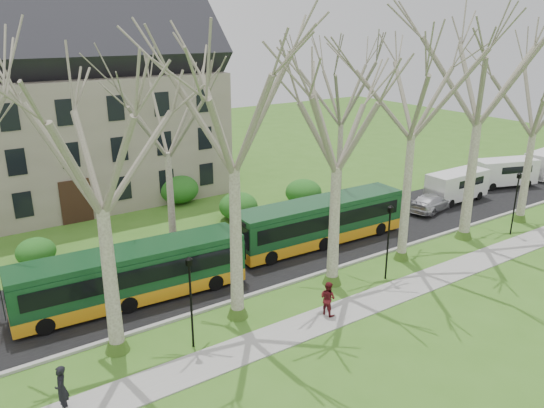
{
  "coord_description": "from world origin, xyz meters",
  "views": [
    {
      "loc": [
        -14.46,
        -19.9,
        13.69
      ],
      "look_at": [
        0.93,
        3.0,
        4.31
      ],
      "focal_mm": 35.0,
      "sensor_mm": 36.0,
      "label": 1
    }
  ],
  "objects_px": {
    "pedestrian_b": "(328,298)",
    "sedan": "(432,202)",
    "van_a": "(457,186)",
    "pedestrian_a": "(62,389)",
    "van_b": "(504,173)",
    "bus_follow": "(321,221)",
    "bus_lead": "(132,274)"
  },
  "relations": [
    {
      "from": "van_a",
      "to": "pedestrian_a",
      "type": "distance_m",
      "value": 33.53
    },
    {
      "from": "sedan",
      "to": "van_b",
      "type": "relative_size",
      "value": 0.82
    },
    {
      "from": "pedestrian_b",
      "to": "van_b",
      "type": "bearing_deg",
      "value": -84.93
    },
    {
      "from": "van_a",
      "to": "van_b",
      "type": "xyz_separation_m",
      "value": [
        6.91,
        0.31,
        -0.0
      ]
    },
    {
      "from": "sedan",
      "to": "pedestrian_a",
      "type": "relative_size",
      "value": 2.42
    },
    {
      "from": "bus_follow",
      "to": "bus_lead",
      "type": "bearing_deg",
      "value": -175.6
    },
    {
      "from": "pedestrian_b",
      "to": "van_a",
      "type": "bearing_deg",
      "value": -80.33
    },
    {
      "from": "bus_lead",
      "to": "van_a",
      "type": "relative_size",
      "value": 2.11
    },
    {
      "from": "van_a",
      "to": "van_b",
      "type": "distance_m",
      "value": 6.92
    },
    {
      "from": "sedan",
      "to": "pedestrian_b",
      "type": "xyz_separation_m",
      "value": [
        -16.52,
        -7.49,
        0.22
      ]
    },
    {
      "from": "bus_follow",
      "to": "van_b",
      "type": "xyz_separation_m",
      "value": [
        21.51,
        0.96,
        -0.29
      ]
    },
    {
      "from": "bus_lead",
      "to": "bus_follow",
      "type": "bearing_deg",
      "value": 6.24
    },
    {
      "from": "sedan",
      "to": "van_b",
      "type": "bearing_deg",
      "value": -97.68
    },
    {
      "from": "pedestrian_a",
      "to": "sedan",
      "type": "bearing_deg",
      "value": 122.94
    },
    {
      "from": "van_b",
      "to": "van_a",
      "type": "bearing_deg",
      "value": -158.54
    },
    {
      "from": "van_a",
      "to": "pedestrian_b",
      "type": "xyz_separation_m",
      "value": [
        -20.04,
        -7.97,
        -0.34
      ]
    },
    {
      "from": "bus_follow",
      "to": "pedestrian_a",
      "type": "distance_m",
      "value": 19.39
    },
    {
      "from": "sedan",
      "to": "pedestrian_b",
      "type": "height_order",
      "value": "pedestrian_b"
    },
    {
      "from": "bus_lead",
      "to": "bus_follow",
      "type": "xyz_separation_m",
      "value": [
        12.88,
        0.62,
        0.03
      ]
    },
    {
      "from": "bus_follow",
      "to": "van_a",
      "type": "height_order",
      "value": "bus_follow"
    },
    {
      "from": "bus_lead",
      "to": "pedestrian_a",
      "type": "relative_size",
      "value": 6.27
    },
    {
      "from": "bus_lead",
      "to": "van_a",
      "type": "height_order",
      "value": "bus_lead"
    },
    {
      "from": "bus_follow",
      "to": "pedestrian_a",
      "type": "xyz_separation_m",
      "value": [
        -17.99,
        -7.22,
        -0.56
      ]
    },
    {
      "from": "sedan",
      "to": "van_b",
      "type": "xyz_separation_m",
      "value": [
        10.43,
        0.8,
        0.56
      ]
    },
    {
      "from": "sedan",
      "to": "van_b",
      "type": "distance_m",
      "value": 10.47
    },
    {
      "from": "pedestrian_b",
      "to": "sedan",
      "type": "bearing_deg",
      "value": -77.64
    },
    {
      "from": "sedan",
      "to": "bus_follow",
      "type": "bearing_deg",
      "value": 78.78
    },
    {
      "from": "bus_follow",
      "to": "pedestrian_b",
      "type": "xyz_separation_m",
      "value": [
        -5.43,
        -7.33,
        -0.63
      ]
    },
    {
      "from": "bus_follow",
      "to": "sedan",
      "type": "bearing_deg",
      "value": 2.47
    },
    {
      "from": "van_a",
      "to": "pedestrian_b",
      "type": "relative_size",
      "value": 3.19
    },
    {
      "from": "van_b",
      "to": "bus_follow",
      "type": "bearing_deg",
      "value": -158.59
    },
    {
      "from": "bus_follow",
      "to": "pedestrian_a",
      "type": "height_order",
      "value": "bus_follow"
    }
  ]
}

